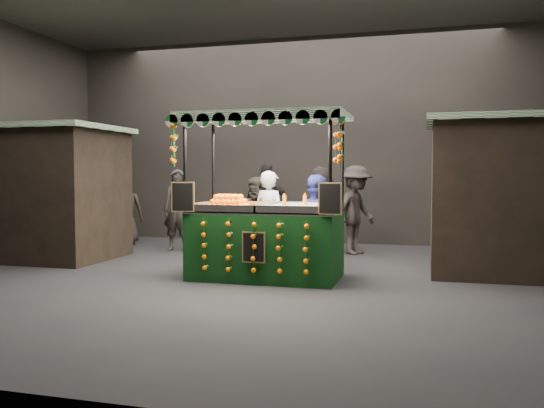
# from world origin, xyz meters

# --- Properties ---
(ground) EXTENTS (12.00, 12.00, 0.00)m
(ground) POSITION_xyz_m (0.00, 0.00, 0.00)
(ground) COLOR black
(ground) RESTS_ON ground
(market_hall) EXTENTS (12.10, 10.10, 5.05)m
(market_hall) POSITION_xyz_m (0.00, 0.00, 3.38)
(market_hall) COLOR black
(market_hall) RESTS_ON ground
(neighbour_stall_left) EXTENTS (3.00, 2.20, 2.60)m
(neighbour_stall_left) POSITION_xyz_m (-4.40, 1.00, 1.31)
(neighbour_stall_left) COLOR black
(neighbour_stall_left) RESTS_ON ground
(neighbour_stall_right) EXTENTS (3.00, 2.20, 2.60)m
(neighbour_stall_right) POSITION_xyz_m (4.40, 1.50, 1.31)
(neighbour_stall_right) COLOR black
(neighbour_stall_right) RESTS_ON ground
(juice_stall) EXTENTS (2.70, 1.59, 2.61)m
(juice_stall) POSITION_xyz_m (0.46, 0.03, 0.81)
(juice_stall) COLOR black
(juice_stall) RESTS_ON ground
(vendor_grey) EXTENTS (0.74, 0.62, 1.72)m
(vendor_grey) POSITION_xyz_m (0.23, 1.09, 0.86)
(vendor_grey) COLOR gray
(vendor_grey) RESTS_ON ground
(vendor_blue) EXTENTS (0.85, 0.69, 1.65)m
(vendor_blue) POSITION_xyz_m (1.01, 1.22, 0.83)
(vendor_blue) COLOR navy
(vendor_blue) RESTS_ON ground
(shopper_0) EXTENTS (0.69, 0.49, 1.78)m
(shopper_0) POSITION_xyz_m (-2.30, 2.71, 0.89)
(shopper_0) COLOR #282521
(shopper_0) RESTS_ON ground
(shopper_1) EXTENTS (0.81, 0.64, 1.61)m
(shopper_1) POSITION_xyz_m (-0.20, 1.80, 0.81)
(shopper_1) COLOR #292421
(shopper_1) RESTS_ON ground
(shopper_2) EXTENTS (1.15, 0.50, 1.94)m
(shopper_2) POSITION_xyz_m (-0.65, 4.01, 0.97)
(shopper_2) COLOR #272420
(shopper_2) RESTS_ON ground
(shopper_3) EXTENTS (1.14, 1.37, 1.85)m
(shopper_3) POSITION_xyz_m (1.50, 3.20, 0.92)
(shopper_3) COLOR #292322
(shopper_3) RESTS_ON ground
(shopper_4) EXTENTS (0.97, 0.85, 1.68)m
(shopper_4) POSITION_xyz_m (-3.95, 3.33, 0.84)
(shopper_4) COLOR black
(shopper_4) RESTS_ON ground
(shopper_5) EXTENTS (1.22, 1.77, 1.83)m
(shopper_5) POSITION_xyz_m (0.81, 3.06, 0.92)
(shopper_5) COLOR #2D2725
(shopper_5) RESTS_ON ground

